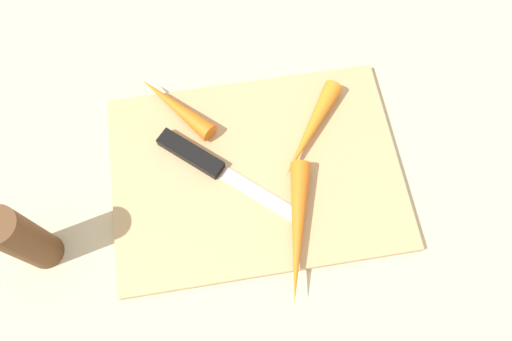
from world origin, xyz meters
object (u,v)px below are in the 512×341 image
Objects in this scene: knife at (199,159)px; carrot_longest at (298,230)px; carrot_medium at (311,129)px; carrot_shortest at (175,106)px; cutting_board at (256,172)px; pepper_grinder at (24,240)px.

carrot_longest is at bearing -5.46° from knife.
carrot_shortest is (0.17, -0.06, 0.00)m from carrot_medium.
cutting_board is at bearing 21.87° from knife.
pepper_grinder reaches higher than cutting_board.
knife is 1.30× the size of pepper_grinder.
cutting_board is 2.88× the size of pepper_grinder.
knife is at bearing -123.72° from carrot_longest.
pepper_grinder is at bearing -37.31° from carrot_medium.
carrot_shortest reaches higher than knife.
carrot_shortest is (0.02, -0.08, 0.01)m from knife.
carrot_longest reaches higher than cutting_board.
carrot_shortest is at bearing -48.31° from cutting_board.
carrot_shortest is at bearing -73.64° from carrot_medium.
knife is 0.08m from carrot_shortest.
carrot_medium is at bearing -163.79° from pepper_grinder.
carrot_shortest reaches higher than cutting_board.
carrot_longest is at bearing 172.91° from carrot_shortest.
knife is 0.15m from carrot_longest.
carrot_medium reaches higher than cutting_board.
carrot_longest reaches higher than knife.
cutting_board is 0.28m from pepper_grinder.
cutting_board is 2.50× the size of carrot_medium.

